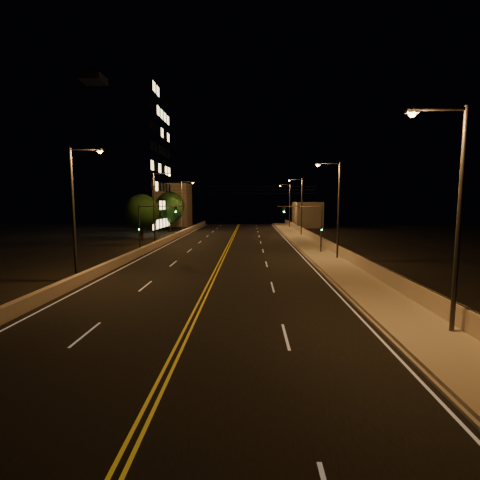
{
  "coord_description": "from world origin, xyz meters",
  "views": [
    {
      "loc": [
        2.9,
        -13.4,
        5.96
      ],
      "look_at": [
        2.0,
        18.0,
        2.5
      ],
      "focal_mm": 26.0,
      "sensor_mm": 36.0,
      "label": 1
    }
  ],
  "objects_px": {
    "streetlight_1": "(336,205)",
    "streetlight_6": "(183,203)",
    "streetlight_4": "(76,206)",
    "traffic_signal_left": "(148,222)",
    "tree_1": "(141,212)",
    "tree_2": "(170,210)",
    "streetlight_2": "(300,204)",
    "tree_0": "(142,211)",
    "building_tower": "(96,160)",
    "traffic_signal_right": "(312,223)",
    "tree_3": "(170,206)",
    "streetlight_5": "(156,204)",
    "streetlight_0": "(454,209)",
    "streetlight_3": "(289,203)"
  },
  "relations": [
    {
      "from": "streetlight_6",
      "to": "building_tower",
      "type": "xyz_separation_m",
      "value": [
        -15.44,
        -2.39,
        8.02
      ]
    },
    {
      "from": "streetlight_4",
      "to": "traffic_signal_left",
      "type": "xyz_separation_m",
      "value": [
        1.19,
        14.05,
        -2.06
      ]
    },
    {
      "from": "streetlight_0",
      "to": "tree_2",
      "type": "xyz_separation_m",
      "value": [
        -24.6,
        54.14,
        -1.26
      ]
    },
    {
      "from": "tree_1",
      "to": "traffic_signal_right",
      "type": "bearing_deg",
      "value": -37.91
    },
    {
      "from": "traffic_signal_left",
      "to": "tree_0",
      "type": "relative_size",
      "value": 0.79
    },
    {
      "from": "streetlight_2",
      "to": "traffic_signal_right",
      "type": "bearing_deg",
      "value": -94.39
    },
    {
      "from": "streetlight_2",
      "to": "traffic_signal_right",
      "type": "xyz_separation_m",
      "value": [
        -1.59,
        -20.73,
        -2.06
      ]
    },
    {
      "from": "streetlight_5",
      "to": "building_tower",
      "type": "xyz_separation_m",
      "value": [
        -15.44,
        17.04,
        8.02
      ]
    },
    {
      "from": "streetlight_3",
      "to": "tree_3",
      "type": "relative_size",
      "value": 1.22
    },
    {
      "from": "building_tower",
      "to": "tree_1",
      "type": "relative_size",
      "value": 4.22
    },
    {
      "from": "streetlight_4",
      "to": "streetlight_1",
      "type": "bearing_deg",
      "value": 24.54
    },
    {
      "from": "streetlight_0",
      "to": "traffic_signal_left",
      "type": "bearing_deg",
      "value": 129.7
    },
    {
      "from": "tree_0",
      "to": "streetlight_2",
      "type": "bearing_deg",
      "value": 15.26
    },
    {
      "from": "streetlight_0",
      "to": "streetlight_5",
      "type": "relative_size",
      "value": 1.0
    },
    {
      "from": "tree_1",
      "to": "tree_2",
      "type": "bearing_deg",
      "value": 73.04
    },
    {
      "from": "streetlight_2",
      "to": "streetlight_3",
      "type": "relative_size",
      "value": 1.0
    },
    {
      "from": "streetlight_3",
      "to": "streetlight_6",
      "type": "relative_size",
      "value": 1.0
    },
    {
      "from": "streetlight_4",
      "to": "building_tower",
      "type": "xyz_separation_m",
      "value": [
        -15.44,
        38.85,
        8.02
      ]
    },
    {
      "from": "streetlight_4",
      "to": "traffic_signal_left",
      "type": "distance_m",
      "value": 14.25
    },
    {
      "from": "traffic_signal_left",
      "to": "tree_1",
      "type": "height_order",
      "value": "tree_1"
    },
    {
      "from": "streetlight_2",
      "to": "streetlight_6",
      "type": "xyz_separation_m",
      "value": [
        -21.48,
        6.47,
        0.0
      ]
    },
    {
      "from": "streetlight_1",
      "to": "building_tower",
      "type": "relative_size",
      "value": 0.35
    },
    {
      "from": "streetlight_1",
      "to": "traffic_signal_left",
      "type": "height_order",
      "value": "streetlight_1"
    },
    {
      "from": "traffic_signal_left",
      "to": "tree_2",
      "type": "bearing_deg",
      "value": 98.26
    },
    {
      "from": "tree_2",
      "to": "tree_3",
      "type": "bearing_deg",
      "value": 102.41
    },
    {
      "from": "building_tower",
      "to": "tree_3",
      "type": "relative_size",
      "value": 3.51
    },
    {
      "from": "building_tower",
      "to": "streetlight_2",
      "type": "bearing_deg",
      "value": -6.3
    },
    {
      "from": "streetlight_5",
      "to": "tree_0",
      "type": "bearing_deg",
      "value": 122.55
    },
    {
      "from": "streetlight_6",
      "to": "tree_3",
      "type": "bearing_deg",
      "value": 119.69
    },
    {
      "from": "streetlight_1",
      "to": "streetlight_2",
      "type": "relative_size",
      "value": 1.0
    },
    {
      "from": "streetlight_3",
      "to": "streetlight_6",
      "type": "xyz_separation_m",
      "value": [
        -21.48,
        -11.79,
        0.0
      ]
    },
    {
      "from": "building_tower",
      "to": "tree_1",
      "type": "xyz_separation_m",
      "value": [
        9.42,
        -4.62,
        -9.44
      ]
    },
    {
      "from": "building_tower",
      "to": "tree_0",
      "type": "height_order",
      "value": "building_tower"
    },
    {
      "from": "traffic_signal_left",
      "to": "tree_0",
      "type": "xyz_separation_m",
      "value": [
        -5.06,
        13.81,
        0.88
      ]
    },
    {
      "from": "streetlight_2",
      "to": "streetlight_0",
      "type": "bearing_deg",
      "value": -90.0
    },
    {
      "from": "streetlight_2",
      "to": "building_tower",
      "type": "distance_m",
      "value": 38.0
    },
    {
      "from": "streetlight_4",
      "to": "tree_0",
      "type": "xyz_separation_m",
      "value": [
        -3.86,
        27.86,
        -1.18
      ]
    },
    {
      "from": "streetlight_4",
      "to": "tree_2",
      "type": "height_order",
      "value": "streetlight_4"
    },
    {
      "from": "streetlight_0",
      "to": "streetlight_1",
      "type": "xyz_separation_m",
      "value": [
        0.0,
        20.19,
        0.0
      ]
    },
    {
      "from": "traffic_signal_right",
      "to": "streetlight_5",
      "type": "bearing_deg",
      "value": 158.68
    },
    {
      "from": "streetlight_3",
      "to": "streetlight_6",
      "type": "height_order",
      "value": "same"
    },
    {
      "from": "streetlight_1",
      "to": "traffic_signal_right",
      "type": "bearing_deg",
      "value": 110.57
    },
    {
      "from": "streetlight_6",
      "to": "building_tower",
      "type": "distance_m",
      "value": 17.57
    },
    {
      "from": "streetlight_0",
      "to": "streetlight_3",
      "type": "xyz_separation_m",
      "value": [
        0.0,
        63.42,
        0.0
      ]
    },
    {
      "from": "streetlight_3",
      "to": "streetlight_5",
      "type": "bearing_deg",
      "value": -124.53
    },
    {
      "from": "streetlight_1",
      "to": "streetlight_6",
      "type": "relative_size",
      "value": 1.0
    },
    {
      "from": "streetlight_2",
      "to": "tree_0",
      "type": "bearing_deg",
      "value": -164.74
    },
    {
      "from": "streetlight_0",
      "to": "tree_0",
      "type": "relative_size",
      "value": 1.39
    },
    {
      "from": "streetlight_6",
      "to": "streetlight_1",
      "type": "bearing_deg",
      "value": -55.66
    },
    {
      "from": "tree_3",
      "to": "streetlight_2",
      "type": "bearing_deg",
      "value": -28.28
    }
  ]
}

